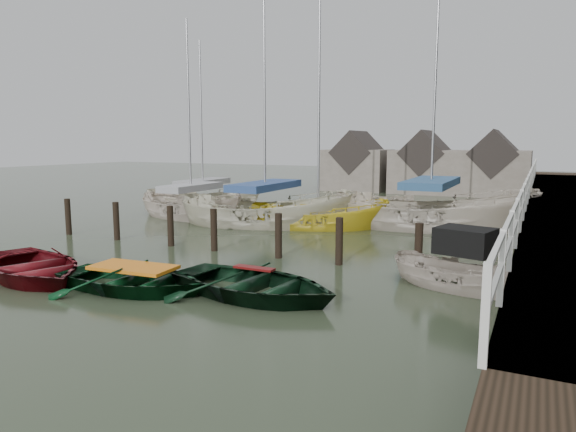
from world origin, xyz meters
The scene contains 13 objects.
ground centered at (0.00, 0.00, 0.00)m, with size 120.00×120.00×0.00m, color #283220.
pier centered at (9.48, 10.00, 0.71)m, with size 3.04×32.00×2.70m.
mooring_pilings centered at (-1.11, 3.00, 0.50)m, with size 13.72×0.22×1.80m.
far_sheds centered at (0.83, 26.00, 1.86)m, with size 14.00×4.08×4.39m.
rowboat_red centered at (-3.55, -2.03, 0.00)m, with size 3.16×4.43×0.92m, color #560C11.
rowboat_green centered at (-0.34, -1.67, 0.00)m, with size 2.82×3.96×0.82m, color black.
rowboat_dkgreen centered at (2.55, -0.83, 0.00)m, with size 3.05×4.27×0.89m, color black.
motorboat centered at (6.80, 1.99, 0.12)m, with size 3.90×2.27×2.20m.
sailboat_a centered at (-6.35, 8.64, 0.06)m, with size 6.70×3.68×10.28m.
sailboat_b centered at (-2.19, 8.31, 0.06)m, with size 8.00×4.65×11.59m.
sailboat_c centered at (0.07, 8.79, 0.01)m, with size 6.28×3.94×10.56m.
sailboat_d centered at (4.32, 10.73, 0.06)m, with size 8.67×4.08×11.94m.
sailboat_e centered at (-7.69, 11.45, 0.06)m, with size 6.71×4.58×9.92m.
Camera 1 is at (8.38, -10.85, 3.58)m, focal length 32.00 mm.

